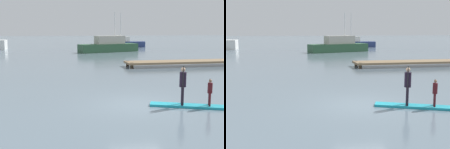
{
  "view_description": "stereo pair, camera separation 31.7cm",
  "coord_description": "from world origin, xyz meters",
  "views": [
    {
      "loc": [
        -3.7,
        -12.8,
        3.36
      ],
      "look_at": [
        -0.7,
        2.78,
        0.94
      ],
      "focal_mm": 49.41,
      "sensor_mm": 36.0,
      "label": 1
    },
    {
      "loc": [
        -3.38,
        -12.86,
        3.36
      ],
      "look_at": [
        -0.7,
        2.78,
        0.94
      ],
      "focal_mm": 49.41,
      "sensor_mm": 36.0,
      "label": 2
    }
  ],
  "objects": [
    {
      "name": "floating_dock",
      "position": [
        7.96,
        12.65,
        0.37
      ],
      "size": [
        11.04,
        2.06,
        0.46
      ],
      "color": "#846B4C",
      "rests_on": "ground"
    },
    {
      "name": "paddleboard_near",
      "position": [
        1.98,
        -0.84,
        0.05
      ],
      "size": [
        3.3,
        1.77,
        0.1
      ],
      "color": "#1E9EB2",
      "rests_on": "ground"
    },
    {
      "name": "fishing_boat_white_large",
      "position": [
        4.03,
        29.66,
        0.88
      ],
      "size": [
        8.79,
        4.59,
        5.49
      ],
      "color": "#2D5638",
      "rests_on": "ground"
    },
    {
      "name": "paddler_adult",
      "position": [
        1.69,
        -0.73,
        1.02
      ],
      "size": [
        0.37,
        0.48,
        1.69
      ],
      "color": "black",
      "rests_on": "paddleboard_near"
    },
    {
      "name": "motor_boat_small_navy",
      "position": [
        8.97,
        40.2,
        0.66
      ],
      "size": [
        6.64,
        2.54,
        5.93
      ],
      "color": "navy",
      "rests_on": "ground"
    },
    {
      "name": "ground_plane",
      "position": [
        0.0,
        0.0,
        0.0
      ],
      "size": [
        240.0,
        240.0,
        0.0
      ],
      "primitive_type": "plane",
      "color": "slate"
    },
    {
      "name": "paddler_child_solo",
      "position": [
        2.73,
        -1.14,
        0.73
      ],
      "size": [
        0.26,
        0.38,
        1.13
      ],
      "color": "#4C1419",
      "rests_on": "paddleboard_near"
    }
  ]
}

